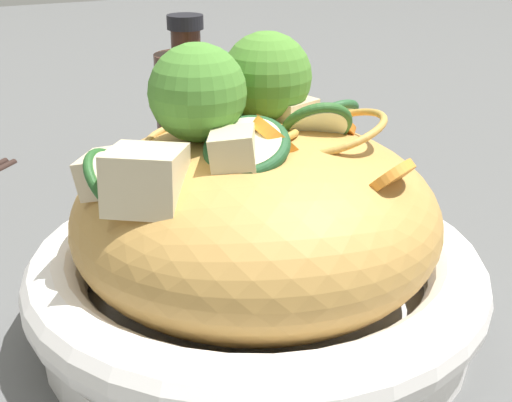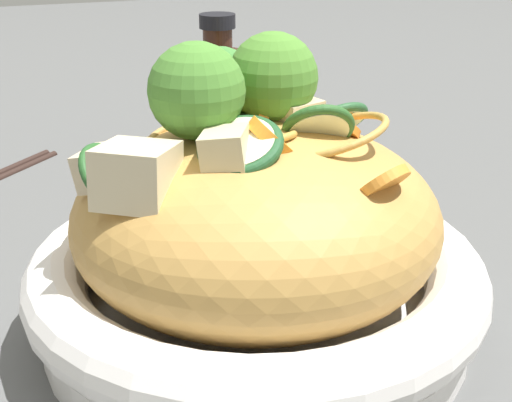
{
  "view_description": "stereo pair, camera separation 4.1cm",
  "coord_description": "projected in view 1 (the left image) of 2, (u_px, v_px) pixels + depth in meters",
  "views": [
    {
      "loc": [
        -0.17,
        -0.34,
        0.24
      ],
      "look_at": [
        0.0,
        0.0,
        0.08
      ],
      "focal_mm": 51.6,
      "sensor_mm": 36.0,
      "label": 1
    },
    {
      "loc": [
        -0.13,
        -0.35,
        0.24
      ],
      "look_at": [
        0.0,
        0.0,
        0.08
      ],
      "focal_mm": 51.6,
      "sensor_mm": 36.0,
      "label": 2
    }
  ],
  "objects": [
    {
      "name": "zucchini_slices",
      "position": [
        258.0,
        142.0,
        0.39
      ],
      "size": [
        0.18,
        0.1,
        0.05
      ],
      "color": "beige",
      "rests_on": "serving_bowl"
    },
    {
      "name": "chicken_chunks",
      "position": [
        171.0,
        165.0,
        0.36
      ],
      "size": [
        0.14,
        0.08,
        0.04
      ],
      "color": "beige",
      "rests_on": "serving_bowl"
    },
    {
      "name": "broccoli_florets",
      "position": [
        230.0,
        88.0,
        0.42
      ],
      "size": [
        0.12,
        0.14,
        0.08
      ],
      "color": "#9BB06F",
      "rests_on": "serving_bowl"
    },
    {
      "name": "ground_plane",
      "position": [
        256.0,
        327.0,
        0.44
      ],
      "size": [
        3.0,
        3.0,
        0.0
      ],
      "primitive_type": "plane",
      "color": "#525353"
    },
    {
      "name": "carrot_coins",
      "position": [
        292.0,
        135.0,
        0.4
      ],
      "size": [
        0.11,
        0.14,
        0.04
      ],
      "color": "orange",
      "rests_on": "serving_bowl"
    },
    {
      "name": "noodle_heap",
      "position": [
        256.0,
        218.0,
        0.41
      ],
      "size": [
        0.21,
        0.21,
        0.11
      ],
      "color": "#BF8E46",
      "rests_on": "serving_bowl"
    },
    {
      "name": "soy_sauce_bottle",
      "position": [
        188.0,
        115.0,
        0.64
      ],
      "size": [
        0.06,
        0.06,
        0.15
      ],
      "color": "#381E14",
      "rests_on": "ground_plane"
    },
    {
      "name": "serving_bowl",
      "position": [
        256.0,
        285.0,
        0.43
      ],
      "size": [
        0.26,
        0.26,
        0.06
      ],
      "color": "white",
      "rests_on": "ground_plane"
    }
  ]
}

